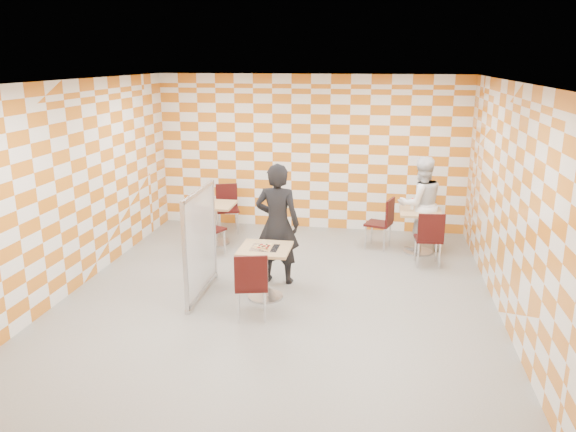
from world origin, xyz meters
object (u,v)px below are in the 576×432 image
object	(u,v)px
chair_empty_far	(227,204)
partition	(200,242)
chair_second_side	(384,219)
sport_bottle	(412,204)
chair_second_front	(430,235)
chair_empty_near	(206,226)
man_white	(420,204)
empty_table	(215,217)
second_table	(420,224)
man_dark	(277,224)
main_table	(265,264)
chair_main_front	(251,281)
soda_bottle	(430,205)

from	to	relation	value
chair_empty_far	partition	world-z (taller)	partition
chair_second_side	sport_bottle	bearing A→B (deg)	-0.09
chair_second_front	chair_empty_near	xyz separation A→B (m)	(-3.70, -0.08, 0.00)
chair_second_side	chair_second_front	bearing A→B (deg)	-47.74
chair_empty_far	man_white	world-z (taller)	man_white
empty_table	second_table	bearing A→B (deg)	1.61
man_white	chair_empty_near	bearing A→B (deg)	-4.70
chair_empty_near	partition	bearing A→B (deg)	-75.14
chair_second_front	partition	world-z (taller)	partition
chair_second_side	man_white	xyz separation A→B (m)	(0.62, 0.05, 0.29)
empty_table	partition	size ratio (longest dim) A/B	0.48
chair_second_front	chair_empty_near	distance (m)	3.70
chair_second_side	chair_empty_far	distance (m)	3.07
empty_table	man_white	bearing A→B (deg)	3.82
chair_empty_near	chair_second_side	bearing A→B (deg)	16.49
second_table	man_dark	world-z (taller)	man_dark
main_table	second_table	size ratio (longest dim) A/B	1.00
main_table	chair_second_front	size ratio (longest dim) A/B	0.81
empty_table	chair_second_side	xyz separation A→B (m)	(3.03, 0.19, 0.04)
second_table	chair_second_front	xyz separation A→B (m)	(0.11, -0.71, 0.04)
chair_main_front	chair_second_front	bearing A→B (deg)	44.53
chair_main_front	chair_empty_far	size ratio (longest dim) A/B	1.00
man_white	second_table	bearing A→B (deg)	71.06
chair_empty_far	chair_main_front	bearing A→B (deg)	-70.37
chair_empty_near	sport_bottle	size ratio (longest dim) A/B	4.62
chair_empty_near	man_dark	size ratio (longest dim) A/B	0.51
second_table	chair_main_front	bearing A→B (deg)	-126.72
chair_empty_near	man_dark	xyz separation A→B (m)	(1.40, -0.91, 0.37)
second_table	chair_empty_near	size ratio (longest dim) A/B	0.81
chair_main_front	man_white	bearing A→B (deg)	54.51
main_table	partition	distance (m)	0.96
chair_second_front	chair_empty_near	world-z (taller)	same
man_white	sport_bottle	xyz separation A→B (m)	(-0.14, -0.05, 0.00)
chair_second_side	soda_bottle	distance (m)	0.84
chair_empty_far	man_dark	bearing A→B (deg)	-59.10
chair_main_front	soda_bottle	xyz separation A→B (m)	(2.45, 3.12, 0.31)
chair_second_side	man_white	size ratio (longest dim) A/B	0.55
chair_second_front	chair_main_front	bearing A→B (deg)	-135.47
chair_empty_far	sport_bottle	bearing A→B (deg)	-9.82
main_table	chair_empty_near	world-z (taller)	chair_empty_near
chair_empty_near	man_white	bearing A→B (deg)	14.52
man_white	soda_bottle	bearing A→B (deg)	131.50
man_dark	chair_second_side	bearing A→B (deg)	-127.63
chair_empty_far	man_white	size ratio (longest dim) A/B	0.55
main_table	chair_empty_near	distance (m)	2.04
second_table	chair_empty_far	distance (m)	3.69
chair_empty_near	chair_empty_far	size ratio (longest dim) A/B	1.00
empty_table	man_dark	xyz separation A→B (m)	(1.45, -1.60, 0.40)
empty_table	chair_second_side	bearing A→B (deg)	3.66
chair_empty_near	soda_bottle	bearing A→B (deg)	12.63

